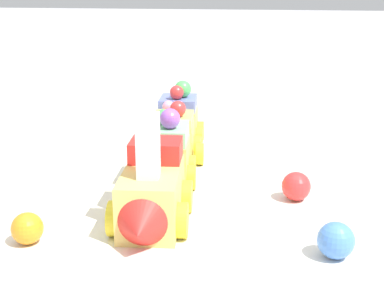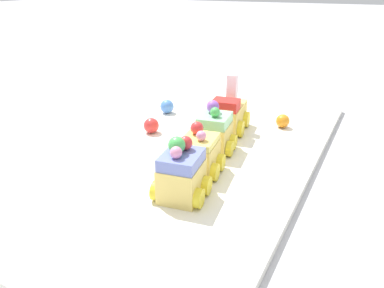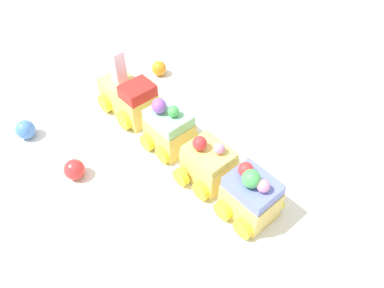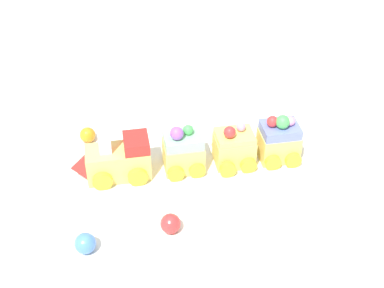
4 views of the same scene
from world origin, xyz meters
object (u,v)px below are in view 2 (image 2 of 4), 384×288
Objects in this scene: cake_car_lemon at (199,155)px; cake_car_blueberry at (181,175)px; cake_car_mint at (214,133)px; gumball_blue at (167,107)px; cake_train_locomotive at (230,114)px; gumball_red at (151,126)px; gumball_orange at (283,121)px.

cake_car_blueberry is at bearing 179.88° from cake_car_lemon.
cake_car_mint is 0.21m from gumball_blue.
cake_train_locomotive is 0.15m from gumball_blue.
gumball_orange is (0.14, -0.20, -0.00)m from gumball_red.
gumball_orange is at bearing -22.73° from cake_car_lemon.
gumball_red is (0.02, 0.13, -0.02)m from cake_car_mint.
cake_car_mint is 2.89× the size of gumball_blue.
gumball_orange is (0.23, -0.06, -0.01)m from cake_car_lemon.
cake_train_locomotive is 4.85× the size of gumball_orange.
cake_train_locomotive reaches higher than gumball_blue.
cake_car_lemon is at bearing 179.95° from cake_train_locomotive.
cake_car_lemon is 2.58× the size of gumball_blue.
cake_train_locomotive is 1.51× the size of cake_car_blueberry.
gumball_blue is at bearing 72.25° from cake_train_locomotive.
cake_car_blueberry is at bearing -137.07° from gumball_red.
gumball_orange is at bearing -83.26° from gumball_blue.
cake_car_blueberry is 2.95× the size of gumball_red.
cake_train_locomotive is 0.10m from gumball_orange.
cake_train_locomotive is at bearing -0.13° from cake_car_mint.
gumball_red is at bearing 47.58° from cake_car_lemon.
gumball_red and gumball_blue have the same top height.
gumball_blue is (0.13, 0.17, -0.02)m from cake_car_mint.
cake_car_lemon is at bearing -123.75° from gumball_red.
cake_train_locomotive is at bearing -54.09° from gumball_red.
cake_car_mint is 0.15m from cake_car_blueberry.
gumball_orange is (0.16, -0.07, -0.02)m from cake_car_mint.
cake_car_lemon reaches higher than gumball_blue.
cake_train_locomotive is 1.53× the size of cake_car_mint.
gumball_blue is at bearing 96.74° from gumball_orange.
cake_car_mint is 3.18× the size of gumball_orange.
gumball_orange is at bearing -17.63° from cake_car_blueberry.
cake_car_blueberry is 3.20× the size of gumball_orange.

